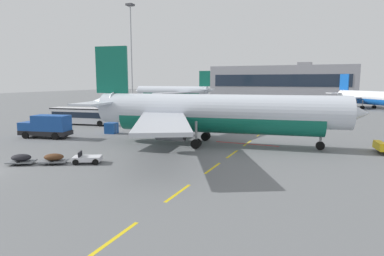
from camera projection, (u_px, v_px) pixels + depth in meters
apron_paint_markings at (271, 126)px, 56.74m from camera, size 8.00×98.23×0.01m
airliner_foreground at (213, 113)px, 40.08m from camera, size 34.79×34.26×12.20m
airliner_far_center at (372, 98)px, 90.28m from camera, size 22.45×24.23×9.74m
airliner_far_right at (173, 92)px, 123.13m from camera, size 31.94×31.73×11.20m
apron_shuttle_bus at (83, 115)px, 58.76m from camera, size 12.28×4.39×3.00m
catering_truck at (150, 114)px, 60.79m from camera, size 5.12×7.36×3.14m
fuel_service_truck at (47, 126)px, 45.20m from camera, size 7.35×3.80×3.14m
baggage_train at (54, 158)px, 31.23m from camera, size 8.30×5.27×1.14m
uld_cargo_container at (111, 128)px, 49.17m from camera, size 1.82×1.79×1.60m
apron_light_mast_near at (131, 46)px, 87.67m from camera, size 1.80×1.80×27.70m
terminal_satellite at (283, 82)px, 150.33m from camera, size 61.63×24.11×15.74m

